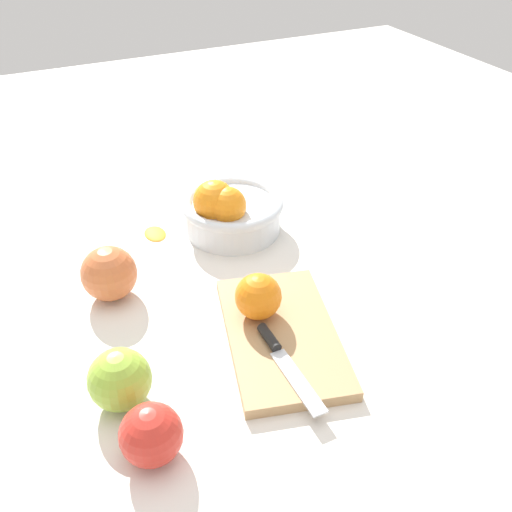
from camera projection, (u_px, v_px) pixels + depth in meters
ground_plane at (203, 296)px, 0.84m from camera, size 2.40×2.40×0.00m
bowl at (230, 210)px, 0.96m from camera, size 0.18×0.18×0.10m
cutting_board at (282, 335)px, 0.77m from camera, size 0.28×0.20×0.02m
orange_on_board at (258, 296)px, 0.77m from camera, size 0.06×0.06×0.06m
knife at (281, 356)px, 0.72m from camera, size 0.16×0.02×0.01m
apple_front_right at (151, 435)px, 0.60m from camera, size 0.07×0.07×0.07m
apple_front_left at (109, 273)px, 0.82m from camera, size 0.08×0.08×0.08m
apple_front_right_2 at (120, 379)px, 0.66m from camera, size 0.08×0.08×0.08m
citrus_peel at (155, 232)px, 0.98m from camera, size 0.05×0.04×0.01m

